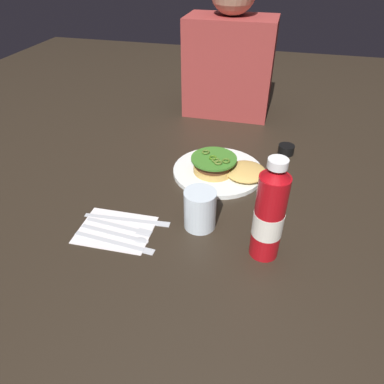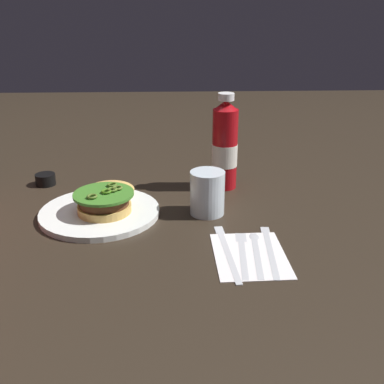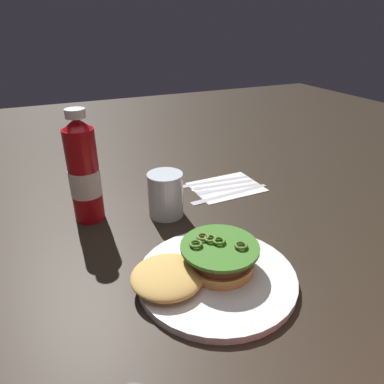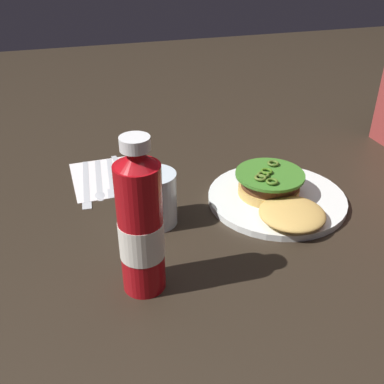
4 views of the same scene
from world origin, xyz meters
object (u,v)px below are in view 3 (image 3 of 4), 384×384
spoon_utensil (214,185)px  fork_utensil (223,189)px  dinner_plate (216,276)px  ketchup_bottle (84,173)px  water_glass (166,195)px  steak_knife (210,181)px  burger_sandwich (201,263)px  napkin (226,187)px  butter_knife (225,194)px

spoon_utensil → fork_utensil: (-0.01, 0.03, 0.00)m
dinner_plate → fork_utensil: 0.35m
ketchup_bottle → water_glass: bearing=161.1°
steak_knife → fork_utensil: (-0.01, 0.05, 0.00)m
burger_sandwich → dinner_plate: bearing=151.1°
ketchup_bottle → napkin: ketchup_bottle is taller
water_glass → butter_knife: size_ratio=0.45×
dinner_plate → burger_sandwich: size_ratio=1.21×
steak_knife → butter_knife: same height
steak_knife → fork_utensil: same height
burger_sandwich → water_glass: water_glass is taller
ketchup_bottle → butter_knife: 0.35m
water_glass → spoon_utensil: water_glass is taller
water_glass → napkin: 0.21m
steak_knife → fork_utensil: size_ratio=1.16×
water_glass → steak_knife: size_ratio=0.49×
ketchup_bottle → fork_utensil: size_ratio=1.38×
dinner_plate → burger_sandwich: bearing=-28.9°
dinner_plate → butter_knife: (-0.17, -0.27, -0.00)m
ketchup_bottle → napkin: bearing=-177.8°
water_glass → spoon_utensil: bearing=-153.0°
burger_sandwich → spoon_utensil: burger_sandwich is taller
ketchup_bottle → steak_knife: (-0.33, -0.06, -0.10)m
burger_sandwich → spoon_utensil: 0.37m
napkin → spoon_utensil: 0.03m
burger_sandwich → ketchup_bottle: (0.14, -0.28, 0.08)m
ketchup_bottle → steak_knife: size_ratio=1.19×
spoon_utensil → fork_utensil: bearing=110.9°
water_glass → fork_utensil: size_ratio=0.57×
burger_sandwich → spoon_utensil: (-0.19, -0.31, -0.03)m
napkin → spoon_utensil: size_ratio=0.99×
ketchup_bottle → butter_knife: bearing=175.0°
burger_sandwich → napkin: (-0.22, -0.30, -0.03)m
dinner_plate → napkin: (-0.19, -0.31, -0.01)m
dinner_plate → water_glass: size_ratio=2.69×
steak_knife → butter_knife: 0.09m
water_glass → steak_knife: bearing=-146.4°
steak_knife → spoon_utensil: (0.00, 0.03, 0.00)m
dinner_plate → steak_knife: 0.39m
dinner_plate → fork_utensil: dinner_plate is taller
dinner_plate → butter_knife: bearing=-121.8°
water_glass → steak_knife: 0.21m
dinner_plate → butter_knife: size_ratio=1.21×
steak_knife → butter_knife: size_ratio=0.92×
water_glass → burger_sandwich: bearing=84.3°
spoon_utensil → fork_utensil: 0.03m
ketchup_bottle → napkin: size_ratio=1.38×
steak_knife → butter_knife: (-0.00, 0.09, 0.00)m
dinner_plate → spoon_utensil: 0.37m
water_glass → dinner_plate: bearing=90.2°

